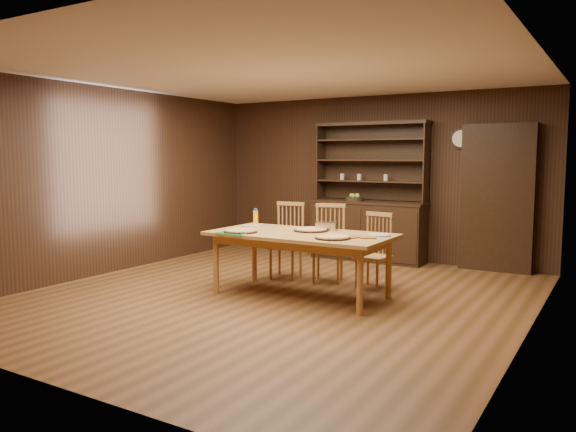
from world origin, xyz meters
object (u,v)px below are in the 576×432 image
Objects in this scene: dining_table at (301,239)px; chair_right at (375,248)px; china_hutch at (369,223)px; juice_bottle at (256,217)px; chair_center at (329,240)px; chair_left at (288,238)px.

chair_right is at bearing 55.94° from dining_table.
china_hutch is 1.02× the size of dining_table.
china_hutch is 9.81× the size of juice_bottle.
chair_center is 0.67m from chair_right.
chair_left reaches higher than dining_table.
chair_center is at bearing -85.04° from china_hutch.
chair_left reaches higher than chair_center.
dining_table is 0.92m from chair_center.
chair_left is 1.08× the size of chair_right.
juice_bottle is (-0.62, -2.25, 0.26)m from china_hutch.
chair_right is (1.26, 0.03, -0.04)m from chair_left.
juice_bottle is (-0.18, -0.52, 0.31)m from chair_left.
juice_bottle is at bearing -117.66° from chair_left.
chair_right is at bearing 20.95° from juice_bottle.
chair_left is at bearing 170.39° from chair_center.
dining_table is 0.93m from juice_bottle.
chair_left is 4.60× the size of juice_bottle.
dining_table is at bearing -116.65° from chair_right.
china_hutch is at bearing 66.98° from chair_left.
china_hutch is 1.79m from chair_left.
chair_center is at bearing -1.26° from chair_left.
chair_right is at bearing -20.59° from chair_center.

